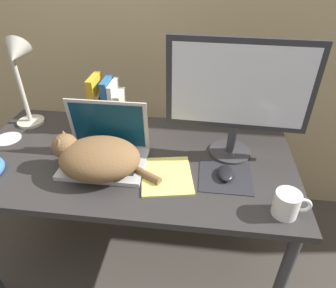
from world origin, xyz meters
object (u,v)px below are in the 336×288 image
at_px(mug, 287,204).
at_px(external_monitor, 238,93).
at_px(laptop, 106,152).
at_px(book_row, 108,106).
at_px(computer_mouse, 226,173).
at_px(cd_disc, 8,139).
at_px(desk_lamp, 19,69).
at_px(notepad, 167,176).
at_px(cat, 97,157).

bearing_deg(mug, external_monitor, 116.72).
bearing_deg(laptop, book_row, 103.43).
height_order(computer_mouse, cd_disc, computer_mouse).
relative_size(computer_mouse, cd_disc, 0.82).
bearing_deg(desk_lamp, book_row, 7.52).
bearing_deg(cd_disc, external_monitor, 0.89).
height_order(laptop, computer_mouse, laptop).
relative_size(laptop, book_row, 1.31).
xyz_separation_m(computer_mouse, mug, (0.19, -0.17, 0.03)).
xyz_separation_m(laptop, notepad, (0.26, -0.07, -0.04)).
relative_size(laptop, desk_lamp, 0.76).
height_order(book_row, desk_lamp, desk_lamp).
bearing_deg(computer_mouse, notepad, -173.01).
height_order(laptop, external_monitor, external_monitor).
relative_size(computer_mouse, notepad, 0.38).
xyz_separation_m(computer_mouse, cd_disc, (-0.99, 0.15, -0.02)).
distance_m(laptop, external_monitor, 0.58).
relative_size(cat, cd_disc, 3.66).
xyz_separation_m(laptop, external_monitor, (0.51, 0.12, 0.23)).
bearing_deg(laptop, cd_disc, 168.24).
bearing_deg(cd_disc, desk_lamp, 60.09).
xyz_separation_m(desk_lamp, notepad, (0.70, -0.30, -0.29)).
distance_m(desk_lamp, mug, 1.22).
distance_m(desk_lamp, notepad, 0.81).
bearing_deg(computer_mouse, cd_disc, 171.66).
distance_m(cat, notepad, 0.28).
distance_m(laptop, desk_lamp, 0.55).
xyz_separation_m(notepad, mug, (0.42, -0.14, 0.04)).
distance_m(desk_lamp, cd_disc, 0.33).
height_order(desk_lamp, mug, desk_lamp).
bearing_deg(book_row, mug, -33.23).
height_order(book_row, cd_disc, book_row).
xyz_separation_m(cat, cd_disc, (-0.50, 0.18, -0.07)).
relative_size(cat, mug, 3.54).
bearing_deg(mug, cat, 169.02).
distance_m(laptop, computer_mouse, 0.49).
relative_size(computer_mouse, mug, 0.80).
distance_m(laptop, book_row, 0.29).
bearing_deg(cat, book_row, 99.42).
distance_m(laptop, notepad, 0.27).
bearing_deg(external_monitor, cat, -159.17).
xyz_separation_m(laptop, desk_lamp, (-0.43, 0.23, 0.25)).
distance_m(computer_mouse, mug, 0.26).
distance_m(external_monitor, cd_disc, 1.06).
relative_size(notepad, cd_disc, 2.17).
relative_size(book_row, cd_disc, 2.14).
height_order(laptop, desk_lamp, desk_lamp).
xyz_separation_m(laptop, cd_disc, (-0.51, 0.11, -0.05)).
bearing_deg(book_row, cd_disc, -158.48).
relative_size(external_monitor, computer_mouse, 5.64).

